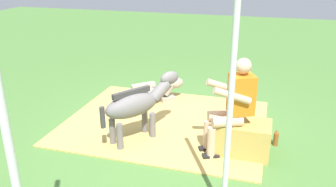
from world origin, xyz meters
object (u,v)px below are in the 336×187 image
object	(u,v)px
tent_pole_mid	(13,165)
pony_standing	(137,104)
pony_lying	(145,95)
soda_bottle	(276,138)
tent_pole_left	(230,103)
person_seated	(232,103)
hay_bale	(242,138)

from	to	relation	value
tent_pole_mid	pony_standing	bearing A→B (deg)	-86.01
pony_lying	tent_pole_mid	world-z (taller)	tent_pole_mid
soda_bottle	tent_pole_mid	size ratio (longest dim) A/B	0.10
pony_standing	tent_pole_left	bearing A→B (deg)	138.78
person_seated	tent_pole_mid	size ratio (longest dim) A/B	0.54
tent_pole_mid	hay_bale	bearing A→B (deg)	-115.54
pony_standing	tent_pole_left	size ratio (longest dim) A/B	0.47
hay_bale	pony_standing	world-z (taller)	pony_standing
soda_bottle	tent_pole_left	xyz separation A→B (m)	(0.52, 1.62, 1.12)
hay_bale	pony_lying	size ratio (longest dim) A/B	0.65
pony_standing	soda_bottle	bearing A→B (deg)	-169.01
tent_pole_mid	tent_pole_left	bearing A→B (deg)	-130.70
pony_lying	tent_pole_mid	xyz separation A→B (m)	(-0.53, 3.92, 1.06)
person_seated	pony_lying	size ratio (longest dim) A/B	1.16
person_seated	pony_standing	bearing A→B (deg)	-0.80
hay_bale	pony_lying	bearing A→B (deg)	-33.45
tent_pole_left	tent_pole_mid	bearing A→B (deg)	49.30
tent_pole_mid	soda_bottle	bearing A→B (deg)	-119.82
hay_bale	tent_pole_mid	world-z (taller)	tent_pole_mid
hay_bale	tent_pole_left	size ratio (longest dim) A/B	0.30
person_seated	pony_standing	xyz separation A→B (m)	(1.33, -0.02, -0.17)
person_seated	tent_pole_left	xyz separation A→B (m)	(-0.09, 1.23, 0.51)
pony_standing	tent_pole_mid	world-z (taller)	tent_pole_mid
pony_lying	soda_bottle	size ratio (longest dim) A/B	4.63
hay_bale	tent_pole_left	distance (m)	1.63
tent_pole_left	person_seated	bearing A→B (deg)	-85.74
pony_lying	tent_pole_mid	bearing A→B (deg)	97.72
pony_standing	pony_lying	bearing A→B (deg)	-74.45
pony_standing	tent_pole_left	world-z (taller)	tent_pole_left
tent_pole_left	soda_bottle	bearing A→B (deg)	-107.70
pony_standing	soda_bottle	xyz separation A→B (m)	(-1.94, -0.38, -0.44)
soda_bottle	tent_pole_mid	xyz separation A→B (m)	(1.75, 3.06, 1.12)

